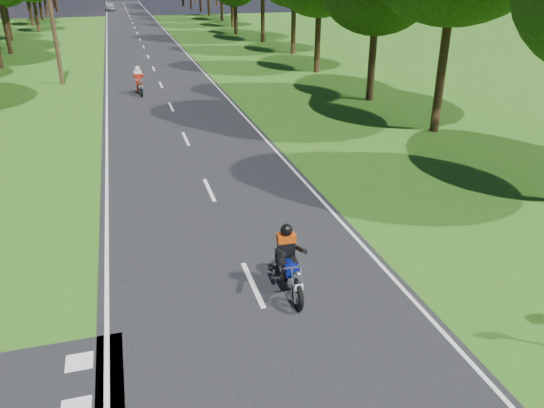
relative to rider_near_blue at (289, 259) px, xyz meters
name	(u,v)px	position (x,y,z in m)	size (l,w,h in m)	color
ground	(277,337)	(-0.75, -1.59, -0.80)	(160.00, 160.00, 0.00)	#2E5D15
main_road	(140,39)	(-0.75, 48.41, -0.79)	(7.00, 140.00, 0.02)	black
road_markings	(140,42)	(-0.88, 46.54, -0.78)	(7.40, 140.00, 0.01)	silver
telegraph_pole	(52,17)	(-6.75, 26.41, 3.27)	(1.20, 0.26, 8.00)	#382616
rider_near_blue	(289,259)	(0.00, 0.00, 0.00)	(0.63, 1.88, 1.57)	navy
rider_far_red	(139,80)	(-2.15, 22.07, 0.01)	(0.63, 1.90, 1.59)	maroon
distant_car	(111,7)	(-3.35, 89.83, -0.12)	(1.58, 3.91, 1.33)	silver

